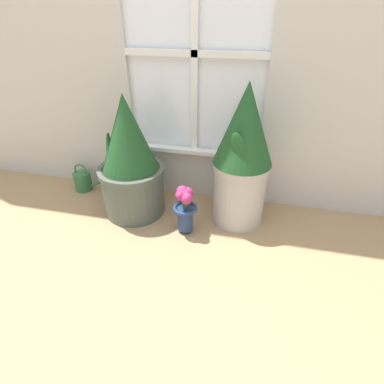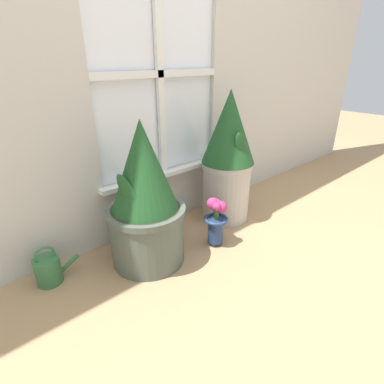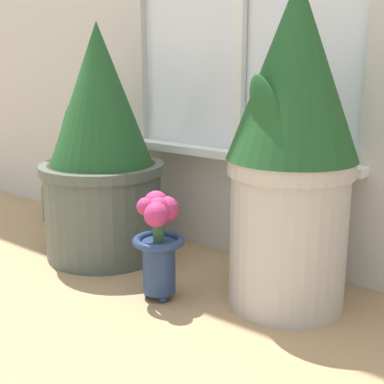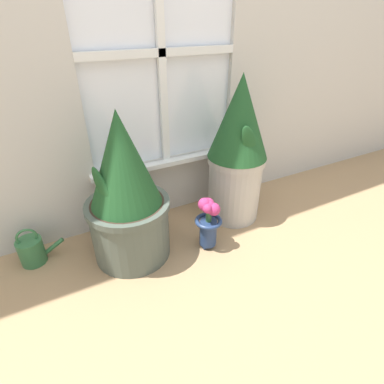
% 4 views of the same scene
% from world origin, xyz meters
% --- Properties ---
extents(ground_plane, '(10.00, 10.00, 0.00)m').
position_xyz_m(ground_plane, '(0.00, 0.00, 0.00)').
color(ground_plane, tan).
extents(potted_plant_left, '(0.37, 0.37, 0.70)m').
position_xyz_m(potted_plant_left, '(-0.30, 0.24, 0.32)').
color(potted_plant_left, '#4C564C').
rests_on(potted_plant_left, ground_plane).
extents(potted_plant_right, '(0.31, 0.31, 0.77)m').
position_xyz_m(potted_plant_right, '(0.30, 0.29, 0.40)').
color(potted_plant_right, '#B7B2A8').
rests_on(potted_plant_right, ground_plane).
extents(flower_vase, '(0.13, 0.13, 0.28)m').
position_xyz_m(flower_vase, '(0.04, 0.11, 0.16)').
color(flower_vase, navy).
rests_on(flower_vase, ground_plane).
extents(watering_can, '(0.20, 0.11, 0.19)m').
position_xyz_m(watering_can, '(-0.73, 0.39, 0.07)').
color(watering_can, '#336B3D').
rests_on(watering_can, ground_plane).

